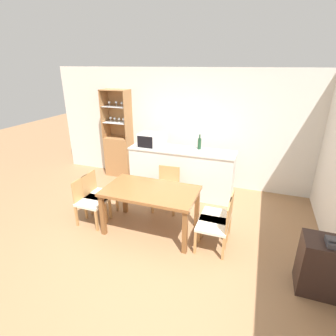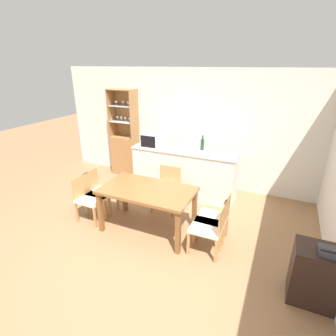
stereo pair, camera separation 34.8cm
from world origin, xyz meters
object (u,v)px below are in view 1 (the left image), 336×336
object	(u,v)px
display_cabinet	(119,150)
dining_chair_side_right_far	(218,216)
dining_chair_side_right_near	(216,225)
side_cabinet	(321,266)
wine_bottle	(199,143)
dining_chair_head_far	(167,189)
dining_table	(151,195)
dining_chair_side_left_far	(99,194)
microwave	(152,140)
dining_chair_side_left_near	(90,201)

from	to	relation	value
display_cabinet	dining_chair_side_right_far	bearing A→B (deg)	-33.46
dining_chair_side_right_near	side_cabinet	world-z (taller)	dining_chair_side_right_near
side_cabinet	wine_bottle	bearing A→B (deg)	134.31
wine_bottle	dining_chair_head_far	bearing A→B (deg)	-115.78
dining_chair_side_right_near	dining_chair_head_far	bearing A→B (deg)	50.50
dining_table	dining_chair_side_left_far	size ratio (longest dim) A/B	1.85
dining_chair_head_far	side_cabinet	bearing A→B (deg)	149.77
display_cabinet	dining_table	distance (m)	2.57
microwave	wine_bottle	world-z (taller)	wine_bottle
dining_chair_side_left_near	microwave	size ratio (longest dim) A/B	1.55
wine_bottle	side_cabinet	size ratio (longest dim) A/B	0.43
dining_chair_side_right_near	dining_chair_side_right_far	distance (m)	0.25
dining_chair_head_far	side_cabinet	size ratio (longest dim) A/B	1.13
dining_chair_side_left_near	wine_bottle	bearing A→B (deg)	140.62
display_cabinet	dining_chair_side_left_near	size ratio (longest dim) A/B	2.57
microwave	side_cabinet	size ratio (longest dim) A/B	0.73
display_cabinet	microwave	distance (m)	1.31
microwave	wine_bottle	bearing A→B (deg)	9.39
dining_chair_side_left_far	wine_bottle	distance (m)	2.21
dining_table	dining_chair_side_left_far	bearing A→B (deg)	173.33
dining_table	wine_bottle	xyz separation A→B (m)	(0.40, 1.60, 0.45)
display_cabinet	dining_chair_side_left_near	distance (m)	2.17
display_cabinet	dining_table	bearing A→B (deg)	-49.35
display_cabinet	wine_bottle	bearing A→B (deg)	-9.53
dining_table	dining_chair_side_right_near	xyz separation A→B (m)	(1.09, -0.13, -0.24)
dining_chair_side_right_far	microwave	world-z (taller)	microwave
dining_chair_head_far	microwave	world-z (taller)	microwave
dining_chair_side_right_near	dining_chair_side_left_far	distance (m)	2.19
dining_chair_side_left_near	dining_chair_side_right_near	bearing A→B (deg)	91.31
dining_chair_side_right_far	dining_chair_side_right_near	bearing A→B (deg)	-178.51
dining_table	dining_chair_side_right_far	distance (m)	1.12
dining_chair_side_left_far	dining_chair_head_far	distance (m)	1.26
dining_chair_side_right_far	display_cabinet	bearing A→B (deg)	58.03
dining_chair_side_left_near	wine_bottle	world-z (taller)	wine_bottle
display_cabinet	dining_chair_side_left_far	world-z (taller)	display_cabinet
dining_chair_side_right_far	wine_bottle	distance (m)	1.77
dining_table	dining_chair_side_left_near	distance (m)	1.12
dining_chair_side_left_far	wine_bottle	size ratio (longest dim) A/B	2.64
dining_chair_side_right_far	side_cabinet	size ratio (longest dim) A/B	1.13
dining_chair_side_left_near	display_cabinet	bearing A→B (deg)	-162.82
side_cabinet	dining_chair_side_right_near	bearing A→B (deg)	165.69
dining_chair_head_far	dining_chair_side_left_near	distance (m)	1.40
display_cabinet	dining_chair_side_left_near	xyz separation A→B (m)	(0.59, -2.08, -0.22)
dining_chair_head_far	side_cabinet	xyz separation A→B (m)	(2.43, -1.23, -0.06)
microwave	side_cabinet	distance (m)	3.64
display_cabinet	wine_bottle	xyz separation A→B (m)	(2.08, -0.35, 0.48)
dining_chair_side_right_far	wine_bottle	xyz separation A→B (m)	(-0.68, 1.48, 0.69)
dining_table	dining_chair_head_far	distance (m)	0.80
dining_chair_side_right_near	dining_chair_side_left_near	size ratio (longest dim) A/B	1.00
dining_chair_side_left_near	microwave	world-z (taller)	microwave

